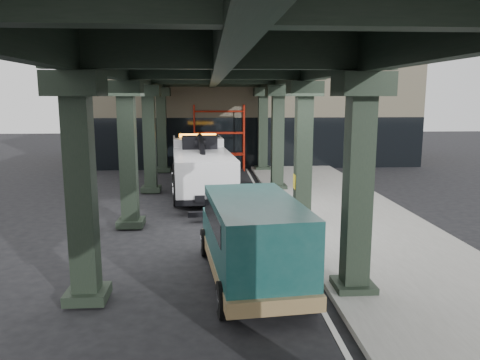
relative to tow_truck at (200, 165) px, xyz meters
name	(u,v)px	position (x,y,z in m)	size (l,w,h in m)	color
ground	(232,243)	(1.05, -7.53, -1.37)	(90.00, 90.00, 0.00)	black
sidewalk	(354,221)	(5.55, -5.53, -1.29)	(5.00, 40.00, 0.15)	gray
lane_stripe	(276,224)	(2.75, -5.53, -1.36)	(0.12, 38.00, 0.01)	silver
viaduct	(216,67)	(0.65, -5.53, 4.09)	(7.40, 32.00, 6.40)	black
building	(245,103)	(3.05, 12.47, 2.63)	(22.00, 10.00, 8.00)	#C6B793
scaffolding	(219,136)	(1.05, 7.12, 0.74)	(3.08, 0.88, 4.00)	#AE1E0D
tow_truck	(200,165)	(0.00, 0.00, 0.00)	(3.08, 8.73, 2.81)	black
towed_van	(252,238)	(1.39, -10.70, -0.22)	(2.55, 5.44, 2.14)	#12403E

